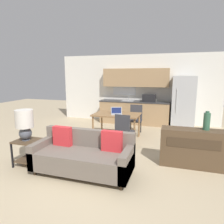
# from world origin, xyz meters

# --- Properties ---
(ground_plane) EXTENTS (20.00, 20.00, 0.00)m
(ground_plane) POSITION_xyz_m (0.00, 0.00, 0.00)
(ground_plane) COLOR tan
(wall_back) EXTENTS (6.40, 0.07, 2.70)m
(wall_back) POSITION_xyz_m (-0.01, 4.63, 1.35)
(wall_back) COLOR silver
(wall_back) RESTS_ON ground_plane
(kitchen_counter) EXTENTS (2.72, 0.65, 2.15)m
(kitchen_counter) POSITION_xyz_m (0.01, 4.33, 0.84)
(kitchen_counter) COLOR tan
(kitchen_counter) RESTS_ON ground_plane
(refrigerator) EXTENTS (0.80, 0.71, 1.87)m
(refrigerator) POSITION_xyz_m (1.81, 4.24, 0.93)
(refrigerator) COLOR #B7BABC
(refrigerator) RESTS_ON ground_plane
(dining_table) EXTENTS (1.35, 0.86, 0.76)m
(dining_table) POSITION_xyz_m (-0.13, 2.23, 0.69)
(dining_table) COLOR olive
(dining_table) RESTS_ON ground_plane
(couch) EXTENTS (1.92, 0.80, 0.85)m
(couch) POSITION_xyz_m (-0.15, -0.02, 0.34)
(couch) COLOR #3D2D1E
(couch) RESTS_ON ground_plane
(side_table) EXTENTS (0.47, 0.47, 0.55)m
(side_table) POSITION_xyz_m (-1.43, -0.08, 0.37)
(side_table) COLOR brown
(side_table) RESTS_ON ground_plane
(table_lamp) EXTENTS (0.36, 0.36, 0.65)m
(table_lamp) POSITION_xyz_m (-1.44, -0.09, 0.93)
(table_lamp) COLOR #4C515B
(table_lamp) RESTS_ON side_table
(credenza) EXTENTS (1.26, 0.41, 0.80)m
(credenza) POSITION_xyz_m (1.89, 0.90, 0.40)
(credenza) COLOR brown
(credenza) RESTS_ON ground_plane
(vase) EXTENTS (0.13, 0.13, 0.39)m
(vase) POSITION_xyz_m (2.14, 0.95, 0.98)
(vase) COLOR #336047
(vase) RESTS_ON credenza
(dining_chair_far_right) EXTENTS (0.43, 0.43, 0.93)m
(dining_chair_far_right) POSITION_xyz_m (0.30, 2.99, 0.51)
(dining_chair_far_right) COLOR #38383D
(dining_chair_far_right) RESTS_ON ground_plane
(dining_chair_near_right) EXTENTS (0.46, 0.46, 0.93)m
(dining_chair_near_right) POSITION_xyz_m (0.30, 1.43, 0.51)
(dining_chair_near_right) COLOR #38383D
(dining_chair_near_right) RESTS_ON ground_plane
(laptop) EXTENTS (0.39, 0.35, 0.20)m
(laptop) POSITION_xyz_m (-0.12, 2.19, 0.81)
(laptop) COLOR #B7BABC
(laptop) RESTS_ON dining_table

